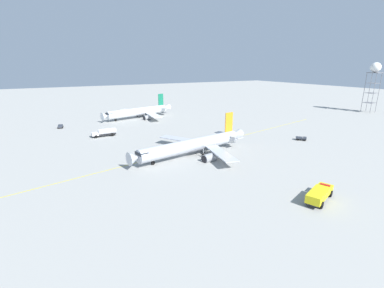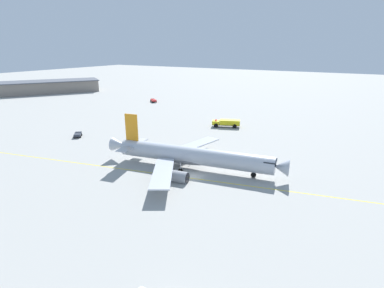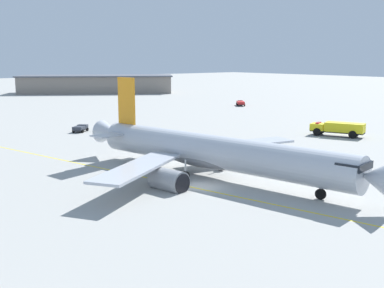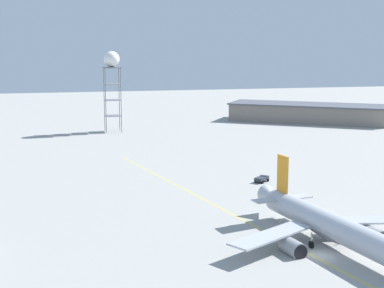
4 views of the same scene
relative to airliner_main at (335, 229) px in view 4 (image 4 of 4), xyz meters
name	(u,v)px [view 4 (image 4 of 4)]	position (x,y,z in m)	size (l,w,h in m)	color
ground_plane	(319,256)	(-3.69, -2.54, -2.86)	(600.00, 600.00, 0.00)	#9E9E99
airliner_main	(335,229)	(0.00, 0.00, 0.00)	(33.79, 41.20, 11.59)	#B2B7C1
baggage_truck_truck	(262,179)	(4.28, 42.04, -2.15)	(3.88, 3.70, 1.22)	#232326
radar_tower	(112,64)	(-18.91, 125.17, 20.20)	(6.00, 6.00, 27.33)	slate
terminal_shed	(308,113)	(56.98, 132.25, 0.66)	(60.04, 48.90, 6.99)	gray
taxiway_centreline	(312,256)	(-4.65, -2.28, -2.86)	(33.77, 157.47, 0.01)	yellow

